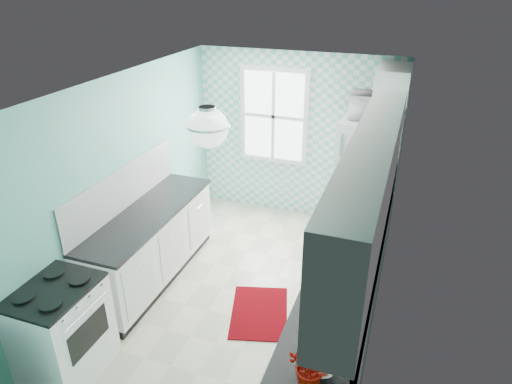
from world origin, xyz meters
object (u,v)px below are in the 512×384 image
(ceiling_light, at_px, (208,127))
(fruit_bowl, at_px, (315,367))
(potted_plant, at_px, (312,367))
(microwave, at_px, (375,106))
(stove, at_px, (62,329))
(fridge, at_px, (366,181))
(sink, at_px, (358,229))

(ceiling_light, xyz_separation_m, fruit_bowl, (1.20, -0.93, -1.35))
(ceiling_light, distance_m, potted_plant, 2.01)
(potted_plant, bearing_deg, fruit_bowl, 90.00)
(potted_plant, xyz_separation_m, microwave, (-0.09, 3.63, 0.83))
(stove, bearing_deg, ceiling_light, 37.82)
(potted_plant, relative_size, microwave, 0.55)
(fridge, bearing_deg, fruit_bowl, -90.40)
(fridge, distance_m, sink, 1.40)
(ceiling_light, relative_size, microwave, 0.59)
(ceiling_light, relative_size, sink, 0.65)
(fruit_bowl, xyz_separation_m, potted_plant, (0.00, -0.13, 0.13))
(potted_plant, bearing_deg, fridge, 91.42)
(fruit_bowl, xyz_separation_m, microwave, (-0.09, 3.50, 0.96))
(fruit_bowl, bearing_deg, potted_plant, -90.00)
(ceiling_light, height_order, fruit_bowl, ceiling_light)
(fridge, height_order, fruit_bowl, fridge)
(ceiling_light, bearing_deg, potted_plant, -41.46)
(ceiling_light, distance_m, sink, 2.18)
(ceiling_light, bearing_deg, fruit_bowl, -37.74)
(ceiling_light, bearing_deg, fridge, 66.66)
(potted_plant, bearing_deg, ceiling_light, 138.54)
(stove, height_order, fruit_bowl, fruit_bowl)
(ceiling_light, distance_m, microwave, 2.83)
(stove, height_order, sink, sink)
(sink, relative_size, potted_plant, 1.64)
(fridge, xyz_separation_m, stove, (-2.31, -3.40, -0.40))
(ceiling_light, distance_m, stove, 2.34)
(fruit_bowl, bearing_deg, fridge, 91.48)
(sink, bearing_deg, ceiling_light, -136.29)
(fridge, relative_size, potted_plant, 5.43)
(ceiling_light, relative_size, stove, 0.37)
(ceiling_light, height_order, microwave, ceiling_light)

